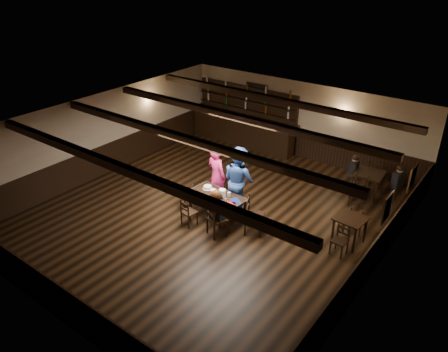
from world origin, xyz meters
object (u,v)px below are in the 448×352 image
Objects in this scene: chair_near_left at (187,211)px; chair_near_right at (214,217)px; cake at (208,187)px; bar_counter at (244,126)px; man_blue at (239,180)px; dining_table at (217,197)px; woman_pink at (217,176)px.

chair_near_right reaches higher than chair_near_left.
cake reaches higher than chair_near_left.
chair_near_right is 6.27m from bar_counter.
man_blue is (-0.20, 1.38, 0.42)m from chair_near_right.
bar_counter is (-2.48, 4.85, 0.05)m from dining_table.
cake is at bearing 56.79° from man_blue.
woman_pink is (-0.08, 1.39, 0.45)m from chair_near_left.
dining_table is at bearing 122.36° from chair_near_right.
bar_counter is at bearing -56.08° from woman_pink.
dining_table is 0.85m from woman_pink.
man_blue reaches higher than dining_table.
chair_near_left is 0.88m from chair_near_right.
man_blue is 0.44× the size of bar_counter.
dining_table is 5.44m from bar_counter.
bar_counter reaches higher than cake.
woman_pink is at bearing 19.22° from man_blue.
chair_near_right is at bearing 114.59° from man_blue.
chair_near_right is 0.49× the size of man_blue.
bar_counter reaches higher than chair_near_left.
bar_counter is at bearing 117.12° from dining_table.
woman_pink is (-0.95, 1.34, 0.34)m from chair_near_right.
chair_near_right is 0.54× the size of woman_pink.
cake is (0.01, 0.87, 0.34)m from chair_near_left.
chair_near_left is at bearing 102.20° from woman_pink.
dining_table is 2.11× the size of chair_near_left.
chair_near_left reaches higher than dining_table.
man_blue is 7.13× the size of cake.
woman_pink is 4.65m from bar_counter.
bar_counter is at bearing 110.15° from chair_near_left.
man_blue reaches higher than woman_pink.
chair_near_left is 1.67m from man_blue.
dining_table is at bearing -15.99° from cake.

